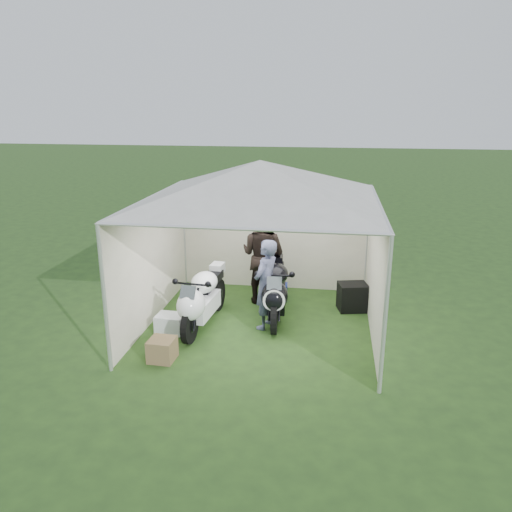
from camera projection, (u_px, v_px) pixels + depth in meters
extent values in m
plane|color=#253F1A|center=(260.00, 324.00, 9.21)|extent=(80.00, 80.00, 0.00)
cylinder|color=silver|center=(105.00, 300.00, 7.28)|extent=(0.06, 0.06, 2.30)
cylinder|color=silver|center=(385.00, 318.00, 6.69)|extent=(0.06, 0.06, 2.30)
cylinder|color=silver|center=(184.00, 233.00, 11.06)|extent=(0.06, 0.06, 2.30)
cylinder|color=silver|center=(368.00, 241.00, 10.47)|extent=(0.06, 0.06, 2.30)
cube|color=silver|center=(273.00, 237.00, 10.77)|extent=(4.00, 0.02, 2.30)
cube|color=silver|center=(152.00, 260.00, 9.17)|extent=(0.02, 4.00, 2.30)
cube|color=silver|center=(375.00, 271.00, 8.58)|extent=(0.02, 4.00, 2.30)
pyramid|color=silver|center=(260.00, 181.00, 8.44)|extent=(5.66, 5.66, 0.70)
cube|color=#99A5B7|center=(198.00, 203.00, 10.79)|extent=(0.22, 0.02, 0.28)
cube|color=#99A5B7|center=(214.00, 203.00, 10.74)|extent=(0.22, 0.02, 0.28)
cube|color=#99A5B7|center=(230.00, 204.00, 10.69)|extent=(0.22, 0.01, 0.28)
cube|color=#99A5B7|center=(246.00, 204.00, 10.63)|extent=(0.22, 0.01, 0.28)
cube|color=#99A5B7|center=(198.00, 216.00, 10.88)|extent=(0.22, 0.02, 0.28)
cube|color=#99A5B7|center=(214.00, 217.00, 10.82)|extent=(0.22, 0.01, 0.28)
cube|color=#99A5B7|center=(230.00, 217.00, 10.77)|extent=(0.22, 0.02, 0.28)
cube|color=#99A5B7|center=(246.00, 218.00, 10.72)|extent=(0.22, 0.01, 0.28)
cylinder|color=#D8590C|center=(283.00, 201.00, 10.48)|extent=(3.20, 0.02, 0.02)
cylinder|color=black|center=(190.00, 326.00, 8.42)|extent=(0.16, 0.63, 0.63)
cylinder|color=black|center=(217.00, 295.00, 9.78)|extent=(0.21, 0.64, 0.63)
cube|color=white|center=(203.00, 306.00, 9.03)|extent=(0.44, 1.02, 0.31)
ellipsoid|color=white|center=(191.00, 305.00, 8.42)|extent=(0.52, 0.67, 0.52)
ellipsoid|color=white|center=(204.00, 282.00, 9.00)|extent=(0.51, 0.68, 0.37)
cube|color=black|center=(212.00, 278.00, 9.41)|extent=(0.33, 0.65, 0.15)
cube|color=white|center=(217.00, 268.00, 9.70)|extent=(0.26, 0.33, 0.19)
cube|color=black|center=(210.00, 289.00, 9.36)|extent=(0.15, 0.58, 0.10)
cube|color=#3F474C|center=(188.00, 292.00, 8.22)|extent=(0.26, 0.17, 0.22)
cylinder|color=black|center=(274.00, 316.00, 8.76)|extent=(0.16, 0.65, 0.64)
cylinder|color=black|center=(277.00, 286.00, 10.20)|extent=(0.22, 0.66, 0.64)
cube|color=black|center=(275.00, 297.00, 9.41)|extent=(0.45, 1.05, 0.32)
ellipsoid|color=black|center=(274.00, 296.00, 8.77)|extent=(0.54, 0.68, 0.54)
ellipsoid|color=black|center=(276.00, 274.00, 9.38)|extent=(0.53, 0.70, 0.38)
cube|color=black|center=(276.00, 270.00, 9.81)|extent=(0.33, 0.67, 0.15)
cube|color=black|center=(277.00, 260.00, 10.12)|extent=(0.26, 0.34, 0.19)
cube|color=maroon|center=(276.00, 280.00, 9.76)|extent=(0.16, 0.60, 0.11)
cube|color=#3F474C|center=(274.00, 283.00, 8.56)|extent=(0.27, 0.18, 0.23)
cylinder|color=white|center=(274.00, 301.00, 8.54)|extent=(0.39, 0.05, 0.39)
cube|color=#1D32C3|center=(277.00, 292.00, 10.35)|extent=(0.47, 0.32, 0.33)
imported|color=black|center=(263.00, 255.00, 10.00)|extent=(1.18, 1.07, 1.99)
imported|color=slate|center=(266.00, 284.00, 8.86)|extent=(0.60, 0.71, 1.65)
cube|color=black|center=(352.00, 297.00, 9.78)|extent=(0.63, 0.55, 0.54)
cube|color=silver|center=(170.00, 323.00, 8.87)|extent=(0.50, 0.40, 0.32)
cube|color=brown|center=(162.00, 350.00, 7.88)|extent=(0.42, 0.42, 0.36)
cube|color=silver|center=(184.00, 327.00, 8.84)|extent=(0.35, 0.30, 0.23)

